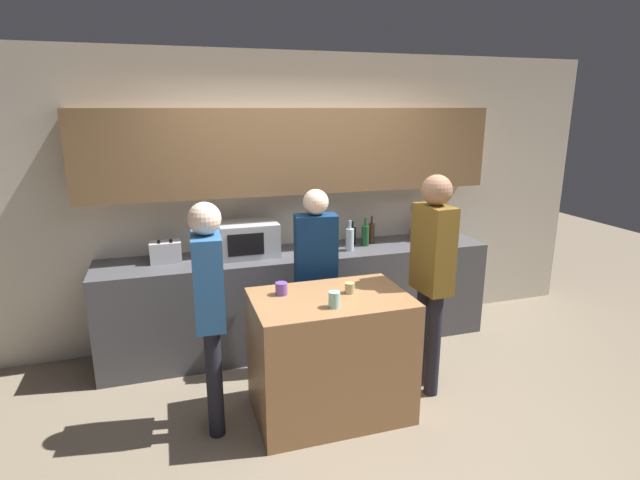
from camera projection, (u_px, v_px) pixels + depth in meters
name	position (u px, v px, depth m)	size (l,w,h in m)	color
ground_plane	(353.00, 427.00, 3.55)	(14.00, 14.00, 0.00)	#7F705B
back_wall	(292.00, 181.00, 4.68)	(6.40, 0.40, 2.70)	beige
back_counter	(301.00, 298.00, 4.71)	(3.60, 0.62, 0.91)	#4C4C51
kitchen_island	(330.00, 355.00, 3.63)	(1.11, 0.72, 0.91)	#996B42
microwave	(248.00, 239.00, 4.47)	(0.52, 0.39, 0.30)	#B7BABC
toaster	(166.00, 252.00, 4.28)	(0.26, 0.16, 0.18)	silver
potted_plant	(416.00, 221.00, 4.95)	(0.14, 0.14, 0.40)	brown
bottle_0	(350.00, 239.00, 4.62)	(0.08, 0.08, 0.29)	silver
bottle_1	(352.00, 235.00, 4.84)	(0.08, 0.08, 0.23)	black
bottle_2	(365.00, 235.00, 4.79)	(0.07, 0.07, 0.27)	#194723
bottle_3	(371.00, 233.00, 4.88)	(0.06, 0.06, 0.27)	#472814
cup_0	(281.00, 289.00, 3.54)	(0.09, 0.09, 0.09)	#6C469A
cup_1	(350.00, 288.00, 3.58)	(0.07, 0.07, 0.08)	tan
cup_2	(334.00, 300.00, 3.32)	(0.08, 0.08, 0.11)	#96D1C3
person_left	(432.00, 266.00, 3.78)	(0.23, 0.35, 1.74)	black
person_center	(209.00, 300.00, 3.31)	(0.21, 0.35, 1.63)	black
person_right	(316.00, 267.00, 4.11)	(0.36, 0.23, 1.58)	black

